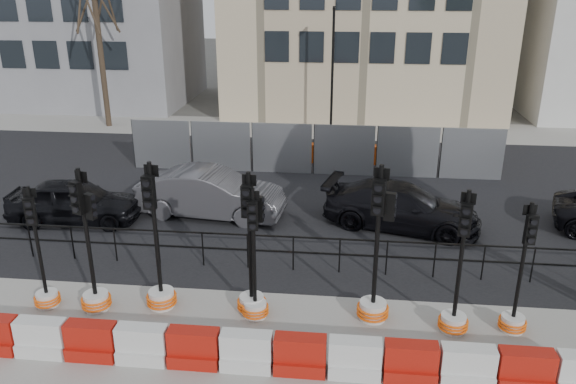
# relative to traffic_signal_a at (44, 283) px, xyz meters

# --- Properties ---
(ground) EXTENTS (120.00, 120.00, 0.00)m
(ground) POSITION_rel_traffic_signal_a_xyz_m (5.55, 1.10, -0.62)
(ground) COLOR #51514C
(ground) RESTS_ON ground
(sidewalk_near) EXTENTS (40.00, 6.00, 0.02)m
(sidewalk_near) POSITION_rel_traffic_signal_a_xyz_m (5.55, -1.90, -0.61)
(sidewalk_near) COLOR gray
(sidewalk_near) RESTS_ON ground
(road) EXTENTS (40.00, 14.00, 0.03)m
(road) POSITION_rel_traffic_signal_a_xyz_m (5.55, 8.10, -0.60)
(road) COLOR black
(road) RESTS_ON ground
(sidewalk_far) EXTENTS (40.00, 4.00, 0.02)m
(sidewalk_far) POSITION_rel_traffic_signal_a_xyz_m (5.55, 17.10, -0.61)
(sidewalk_far) COLOR gray
(sidewalk_far) RESTS_ON ground
(kerb_railing) EXTENTS (18.00, 0.04, 1.00)m
(kerb_railing) POSITION_rel_traffic_signal_a_xyz_m (5.55, 2.30, 0.07)
(kerb_railing) COLOR black
(kerb_railing) RESTS_ON ground
(heras_fencing) EXTENTS (14.33, 1.72, 2.00)m
(heras_fencing) POSITION_rel_traffic_signal_a_xyz_m (5.54, 10.90, 0.06)
(heras_fencing) COLOR gray
(heras_fencing) RESTS_ON ground
(lamp_post_far) EXTENTS (0.12, 0.56, 6.00)m
(lamp_post_far) POSITION_rel_traffic_signal_a_xyz_m (6.05, 16.08, 2.60)
(lamp_post_far) COLOR black
(lamp_post_far) RESTS_ON ground
(barrier_row) EXTENTS (12.55, 0.50, 0.80)m
(barrier_row) POSITION_rel_traffic_signal_a_xyz_m (5.55, -1.70, -0.25)
(barrier_row) COLOR red
(barrier_row) RESTS_ON ground
(traffic_signal_a) EXTENTS (0.59, 0.59, 3.00)m
(traffic_signal_a) POSITION_rel_traffic_signal_a_xyz_m (0.00, 0.00, 0.00)
(traffic_signal_a) COLOR white
(traffic_signal_a) RESTS_ON ground
(traffic_signal_b) EXTENTS (0.68, 0.68, 3.45)m
(traffic_signal_b) POSITION_rel_traffic_signal_a_xyz_m (1.20, -0.01, 0.20)
(traffic_signal_b) COLOR white
(traffic_signal_b) RESTS_ON ground
(traffic_signal_c) EXTENTS (0.70, 0.70, 3.56)m
(traffic_signal_c) POSITION_rel_traffic_signal_a_xyz_m (2.67, 0.24, 0.12)
(traffic_signal_c) COLOR white
(traffic_signal_c) RESTS_ON ground
(traffic_signal_d) EXTENTS (0.67, 0.67, 3.41)m
(traffic_signal_d) POSITION_rel_traffic_signal_a_xyz_m (4.80, 0.26, 0.19)
(traffic_signal_d) COLOR white
(traffic_signal_d) RESTS_ON ground
(traffic_signal_e) EXTENTS (0.61, 0.61, 3.11)m
(traffic_signal_e) POSITION_rel_traffic_signal_a_xyz_m (4.90, 0.07, 0.02)
(traffic_signal_e) COLOR white
(traffic_signal_e) RESTS_ON ground
(traffic_signal_f) EXTENTS (0.72, 0.72, 3.66)m
(traffic_signal_f) POSITION_rel_traffic_signal_a_xyz_m (7.55, 0.26, 0.25)
(traffic_signal_f) COLOR white
(traffic_signal_f) RESTS_ON ground
(traffic_signal_g) EXTENTS (0.65, 0.65, 3.29)m
(traffic_signal_g) POSITION_rel_traffic_signal_a_xyz_m (9.26, -0.02, 0.06)
(traffic_signal_g) COLOR white
(traffic_signal_g) RESTS_ON ground
(traffic_signal_h) EXTENTS (0.59, 0.59, 3.02)m
(traffic_signal_h) POSITION_rel_traffic_signal_a_xyz_m (10.55, 0.13, 0.00)
(traffic_signal_h) COLOR white
(traffic_signal_h) RESTS_ON ground
(car_a) EXTENTS (2.13, 4.25, 1.38)m
(car_a) POSITION_rel_traffic_signal_a_xyz_m (-1.54, 4.75, 0.07)
(car_a) COLOR black
(car_a) RESTS_ON ground
(car_b) EXTENTS (2.58, 5.00, 1.54)m
(car_b) POSITION_rel_traffic_signal_a_xyz_m (2.58, 5.67, 0.15)
(car_b) COLOR #48474C
(car_b) RESTS_ON ground
(car_c) EXTENTS (4.19, 5.65, 1.37)m
(car_c) POSITION_rel_traffic_signal_a_xyz_m (8.57, 5.40, 0.07)
(car_c) COLOR black
(car_c) RESTS_ON ground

